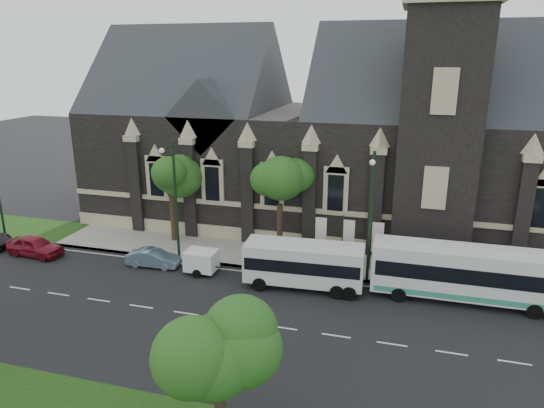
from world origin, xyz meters
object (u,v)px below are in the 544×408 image
(tour_coach, at_px, (470,273))
(banner_flag_center, at_px, (346,237))
(tree_walk_right, at_px, (283,180))
(banner_flag_left, at_px, (319,235))
(street_lamp_mid, at_px, (174,195))
(box_trailer, at_px, (201,261))
(tree_walk_left, at_px, (174,173))
(shuttle_bus, at_px, (304,263))
(car_far_red, at_px, (35,246))
(sedan, at_px, (153,258))
(tree_park_east, at_px, (224,349))
(banner_flag_right, at_px, (375,240))
(street_lamp_near, at_px, (371,211))

(tour_coach, bearing_deg, banner_flag_center, 160.51)
(tree_walk_right, bearing_deg, banner_flag_left, -29.10)
(street_lamp_mid, relative_size, banner_flag_center, 2.25)
(street_lamp_mid, distance_m, box_trailer, 5.19)
(tree_walk_left, distance_m, banner_flag_center, 14.58)
(street_lamp_mid, xyz_separation_m, banner_flag_left, (10.29, 1.91, -2.73))
(tree_walk_left, relative_size, shuttle_bus, 0.97)
(tour_coach, height_order, car_far_red, tour_coach)
(banner_flag_center, bearing_deg, tree_walk_left, 173.11)
(sedan, bearing_deg, tree_park_east, -146.25)
(tree_walk_right, height_order, car_far_red, tree_walk_right)
(tree_walk_left, bearing_deg, sedan, -83.32)
(banner_flag_left, bearing_deg, car_far_red, -169.20)
(tree_walk_right, xyz_separation_m, banner_flag_right, (7.08, -1.71, -3.43))
(banner_flag_right, bearing_deg, street_lamp_near, -98.56)
(banner_flag_left, relative_size, box_trailer, 1.28)
(banner_flag_left, xyz_separation_m, car_far_red, (-21.22, -4.05, -1.61))
(tree_walk_right, height_order, tour_coach, tree_walk_right)
(box_trailer, bearing_deg, car_far_red, -177.25)
(banner_flag_left, bearing_deg, street_lamp_mid, -169.50)
(tree_walk_right, bearing_deg, car_far_red, -162.39)
(tree_walk_left, bearing_deg, tour_coach, -11.51)
(banner_flag_left, relative_size, sedan, 1.03)
(street_lamp_mid, distance_m, car_far_red, 11.95)
(street_lamp_near, distance_m, sedan, 15.91)
(street_lamp_near, height_order, shuttle_bus, street_lamp_near)
(banner_flag_right, relative_size, sedan, 1.03)
(tree_walk_right, distance_m, shuttle_bus, 7.32)
(banner_flag_left, relative_size, banner_flag_center, 1.00)
(banner_flag_center, xyz_separation_m, car_far_red, (-23.22, -4.05, -1.61))
(box_trailer, bearing_deg, banner_flag_center, 20.52)
(banner_flag_right, bearing_deg, banner_flag_left, 180.00)
(tree_park_east, xyz_separation_m, street_lamp_mid, (-10.18, 16.42, 0.49))
(tree_walk_left, height_order, shuttle_bus, tree_walk_left)
(banner_flag_left, bearing_deg, tree_park_east, -90.35)
(tree_walk_right, xyz_separation_m, car_far_red, (-18.14, -5.76, -5.05))
(banner_flag_left, bearing_deg, banner_flag_center, 0.00)
(banner_flag_center, relative_size, box_trailer, 1.28)
(banner_flag_right, relative_size, shuttle_bus, 0.51)
(tree_walk_left, distance_m, tour_coach, 22.90)
(street_lamp_mid, distance_m, tour_coach, 20.59)
(street_lamp_near, relative_size, street_lamp_mid, 1.00)
(street_lamp_mid, height_order, tour_coach, street_lamp_mid)
(tree_walk_right, xyz_separation_m, street_lamp_near, (6.79, -3.62, -0.71))
(banner_flag_center, bearing_deg, tree_walk_right, 161.36)
(banner_flag_right, bearing_deg, street_lamp_mid, -172.40)
(tree_walk_right, bearing_deg, street_lamp_mid, -153.35)
(tree_walk_left, height_order, banner_flag_left, tree_walk_left)
(shuttle_bus, bearing_deg, banner_flag_right, 37.42)
(tree_park_east, height_order, shuttle_bus, tree_park_east)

